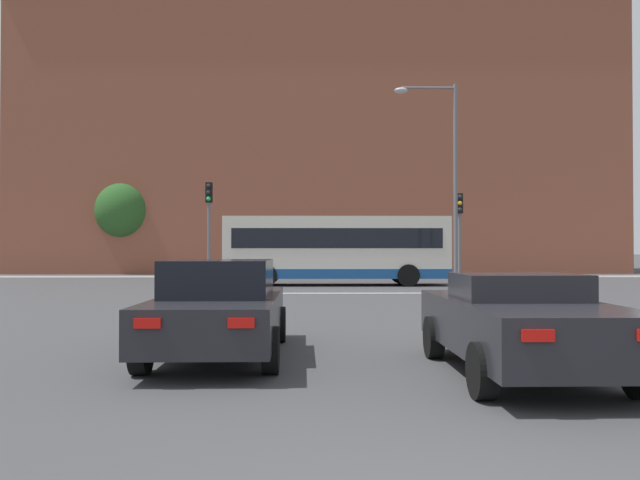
# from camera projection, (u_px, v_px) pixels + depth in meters

# --- Properties ---
(stop_line_strip) EXTENTS (7.61, 0.30, 0.01)m
(stop_line_strip) POSITION_uv_depth(u_px,v_px,m) (330.00, 293.00, 23.68)
(stop_line_strip) COLOR silver
(stop_line_strip) RESTS_ON ground_plane
(far_pavement) EXTENTS (68.46, 2.50, 0.01)m
(far_pavement) POSITION_uv_depth(u_px,v_px,m) (323.00, 277.00, 38.12)
(far_pavement) COLOR gray
(far_pavement) RESTS_ON ground_plane
(brick_civic_building) EXTENTS (43.77, 11.90, 27.27)m
(brick_civic_building) POSITION_uv_depth(u_px,v_px,m) (319.00, 130.00, 47.92)
(brick_civic_building) COLOR brown
(brick_civic_building) RESTS_ON ground_plane
(car_saloon_left) EXTENTS (1.98, 4.67, 1.50)m
(car_saloon_left) POSITION_uv_depth(u_px,v_px,m) (220.00, 307.00, 9.73)
(car_saloon_left) COLOR #232328
(car_saloon_left) RESTS_ON ground_plane
(car_roadster_right) EXTENTS (2.02, 4.32, 1.34)m
(car_roadster_right) POSITION_uv_depth(u_px,v_px,m) (520.00, 323.00, 8.27)
(car_roadster_right) COLOR #232328
(car_roadster_right) RESTS_ON ground_plane
(bus_crossing_lead) EXTENTS (10.29, 2.72, 3.17)m
(bus_crossing_lead) POSITION_uv_depth(u_px,v_px,m) (336.00, 249.00, 29.05)
(bus_crossing_lead) COLOR silver
(bus_crossing_lead) RESTS_ON ground_plane
(traffic_light_near_right) EXTENTS (0.26, 0.31, 3.91)m
(traffic_light_near_right) POSITION_uv_depth(u_px,v_px,m) (459.00, 225.00, 24.93)
(traffic_light_near_right) COLOR slate
(traffic_light_near_right) RESTS_ON ground_plane
(traffic_light_near_left) EXTENTS (0.26, 0.31, 4.31)m
(traffic_light_near_left) POSITION_uv_depth(u_px,v_px,m) (209.00, 218.00, 24.56)
(traffic_light_near_left) COLOR slate
(traffic_light_near_left) RESTS_ON ground_plane
(street_lamp_junction) EXTENTS (2.43, 0.36, 8.04)m
(street_lamp_junction) POSITION_uv_depth(u_px,v_px,m) (445.00, 166.00, 23.94)
(street_lamp_junction) COLOR slate
(street_lamp_junction) RESTS_ON ground_plane
(pedestrian_waiting) EXTENTS (0.46, 0.39, 1.56)m
(pedestrian_waiting) POSITION_uv_depth(u_px,v_px,m) (430.00, 262.00, 38.25)
(pedestrian_waiting) COLOR brown
(pedestrian_waiting) RESTS_ON ground_plane
(pedestrian_walking_east) EXTENTS (0.45, 0.42, 1.57)m
(pedestrian_walking_east) POSITION_uv_depth(u_px,v_px,m) (302.00, 262.00, 38.54)
(pedestrian_walking_east) COLOR #333851
(pedestrian_walking_east) RESTS_ON ground_plane
(tree_by_building) EXTENTS (3.86, 3.86, 6.34)m
(tree_by_building) POSITION_uv_depth(u_px,v_px,m) (124.00, 211.00, 42.76)
(tree_by_building) COLOR #4C3823
(tree_by_building) RESTS_ON ground_plane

